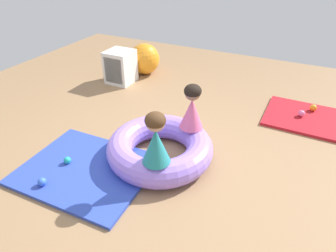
{
  "coord_description": "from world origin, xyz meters",
  "views": [
    {
      "loc": [
        1.26,
        -2.37,
        2.14
      ],
      "look_at": [
        0.0,
        0.19,
        0.33
      ],
      "focal_mm": 31.25,
      "sensor_mm": 36.0,
      "label": 1
    }
  ],
  "objects_px": {
    "play_ball_blue": "(42,182)",
    "play_ball_pink": "(301,113)",
    "play_ball_teal_second": "(67,160)",
    "child_in_pink": "(192,107)",
    "play_ball_orange": "(313,108)",
    "child_in_teal": "(156,139)",
    "inflatable_cushion": "(160,148)",
    "storage_cube": "(120,67)",
    "play_ball_teal": "(120,150)",
    "exercise_ball_large": "(144,59)"
  },
  "relations": [
    {
      "from": "play_ball_blue",
      "to": "play_ball_pink",
      "type": "xyz_separation_m",
      "value": [
        2.22,
        2.62,
        0.0
      ]
    },
    {
      "from": "play_ball_pink",
      "to": "play_ball_teal_second",
      "type": "distance_m",
      "value": 3.16
    },
    {
      "from": "child_in_pink",
      "to": "play_ball_orange",
      "type": "distance_m",
      "value": 2.08
    },
    {
      "from": "child_in_teal",
      "to": "play_ball_pink",
      "type": "relative_size",
      "value": 5.89
    },
    {
      "from": "play_ball_blue",
      "to": "inflatable_cushion",
      "type": "bearing_deg",
      "value": 48.38
    },
    {
      "from": "child_in_teal",
      "to": "storage_cube",
      "type": "distance_m",
      "value": 2.69
    },
    {
      "from": "play_ball_blue",
      "to": "play_ball_orange",
      "type": "relative_size",
      "value": 0.91
    },
    {
      "from": "play_ball_teal",
      "to": "play_ball_blue",
      "type": "bearing_deg",
      "value": -116.37
    },
    {
      "from": "inflatable_cushion",
      "to": "play_ball_teal_second",
      "type": "distance_m",
      "value": 1.04
    },
    {
      "from": "inflatable_cushion",
      "to": "play_ball_teal_second",
      "type": "bearing_deg",
      "value": -146.33
    },
    {
      "from": "child_in_pink",
      "to": "storage_cube",
      "type": "height_order",
      "value": "child_in_pink"
    },
    {
      "from": "play_ball_pink",
      "to": "exercise_ball_large",
      "type": "xyz_separation_m",
      "value": [
        -2.82,
        0.49,
        0.19
      ]
    },
    {
      "from": "child_in_pink",
      "to": "storage_cube",
      "type": "xyz_separation_m",
      "value": [
        -1.85,
        1.26,
        -0.28
      ]
    },
    {
      "from": "play_ball_teal",
      "to": "storage_cube",
      "type": "xyz_separation_m",
      "value": [
        -1.17,
        1.76,
        0.2
      ]
    },
    {
      "from": "inflatable_cushion",
      "to": "storage_cube",
      "type": "xyz_separation_m",
      "value": [
        -1.63,
        1.6,
        0.13
      ]
    },
    {
      "from": "child_in_pink",
      "to": "storage_cube",
      "type": "relative_size",
      "value": 0.96
    },
    {
      "from": "play_ball_teal",
      "to": "play_ball_pink",
      "type": "bearing_deg",
      "value": 44.96
    },
    {
      "from": "play_ball_orange",
      "to": "play_ball_blue",
      "type": "bearing_deg",
      "value": -129.43
    },
    {
      "from": "child_in_teal",
      "to": "play_ball_orange",
      "type": "relative_size",
      "value": 5.64
    },
    {
      "from": "child_in_teal",
      "to": "exercise_ball_large",
      "type": "bearing_deg",
      "value": 65.29
    },
    {
      "from": "play_ball_orange",
      "to": "storage_cube",
      "type": "relative_size",
      "value": 0.17
    },
    {
      "from": "child_in_teal",
      "to": "play_ball_pink",
      "type": "height_order",
      "value": "child_in_teal"
    },
    {
      "from": "child_in_pink",
      "to": "play_ball_orange",
      "type": "relative_size",
      "value": 5.53
    },
    {
      "from": "inflatable_cushion",
      "to": "child_in_teal",
      "type": "xyz_separation_m",
      "value": [
        0.16,
        -0.38,
        0.42
      ]
    },
    {
      "from": "child_in_teal",
      "to": "play_ball_orange",
      "type": "xyz_separation_m",
      "value": [
        1.35,
        2.3,
        -0.48
      ]
    },
    {
      "from": "child_in_teal",
      "to": "play_ball_pink",
      "type": "xyz_separation_m",
      "value": [
        1.21,
        2.05,
        -0.48
      ]
    },
    {
      "from": "exercise_ball_large",
      "to": "inflatable_cushion",
      "type": "bearing_deg",
      "value": -56.11
    },
    {
      "from": "child_in_teal",
      "to": "play_ball_blue",
      "type": "height_order",
      "value": "child_in_teal"
    },
    {
      "from": "child_in_teal",
      "to": "exercise_ball_large",
      "type": "height_order",
      "value": "child_in_teal"
    },
    {
      "from": "play_ball_blue",
      "to": "play_ball_teal_second",
      "type": "relative_size",
      "value": 1.1
    },
    {
      "from": "play_ball_teal_second",
      "to": "play_ball_teal",
      "type": "bearing_deg",
      "value": 45.44
    },
    {
      "from": "play_ball_teal_second",
      "to": "play_ball_pink",
      "type": "bearing_deg",
      "value": 45.05
    },
    {
      "from": "play_ball_teal",
      "to": "play_ball_blue",
      "type": "xyz_separation_m",
      "value": [
        -0.39,
        -0.8,
        0.01
      ]
    },
    {
      "from": "exercise_ball_large",
      "to": "play_ball_orange",
      "type": "bearing_deg",
      "value": -4.62
    },
    {
      "from": "inflatable_cushion",
      "to": "play_ball_pink",
      "type": "height_order",
      "value": "inflatable_cushion"
    },
    {
      "from": "play_ball_blue",
      "to": "play_ball_orange",
      "type": "height_order",
      "value": "play_ball_orange"
    },
    {
      "from": "play_ball_teal_second",
      "to": "child_in_pink",
      "type": "bearing_deg",
      "value": 40.23
    },
    {
      "from": "play_ball_teal",
      "to": "play_ball_blue",
      "type": "height_order",
      "value": "play_ball_blue"
    },
    {
      "from": "play_ball_teal",
      "to": "exercise_ball_large",
      "type": "distance_m",
      "value": 2.52
    },
    {
      "from": "play_ball_pink",
      "to": "storage_cube",
      "type": "bearing_deg",
      "value": -178.85
    },
    {
      "from": "play_ball_teal",
      "to": "play_ball_pink",
      "type": "relative_size",
      "value": 0.83
    },
    {
      "from": "play_ball_teal_second",
      "to": "play_ball_orange",
      "type": "bearing_deg",
      "value": 46.34
    },
    {
      "from": "inflatable_cushion",
      "to": "storage_cube",
      "type": "bearing_deg",
      "value": 135.4
    },
    {
      "from": "inflatable_cushion",
      "to": "play_ball_orange",
      "type": "relative_size",
      "value": 12.42
    },
    {
      "from": "inflatable_cushion",
      "to": "play_ball_pink",
      "type": "bearing_deg",
      "value": 50.5
    },
    {
      "from": "child_in_pink",
      "to": "play_ball_orange",
      "type": "height_order",
      "value": "child_in_pink"
    },
    {
      "from": "inflatable_cushion",
      "to": "play_ball_blue",
      "type": "height_order",
      "value": "inflatable_cushion"
    },
    {
      "from": "child_in_teal",
      "to": "storage_cube",
      "type": "height_order",
      "value": "child_in_teal"
    },
    {
      "from": "child_in_teal",
      "to": "child_in_pink",
      "type": "height_order",
      "value": "child_in_teal"
    },
    {
      "from": "play_ball_pink",
      "to": "storage_cube",
      "type": "distance_m",
      "value": 3.0
    }
  ]
}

